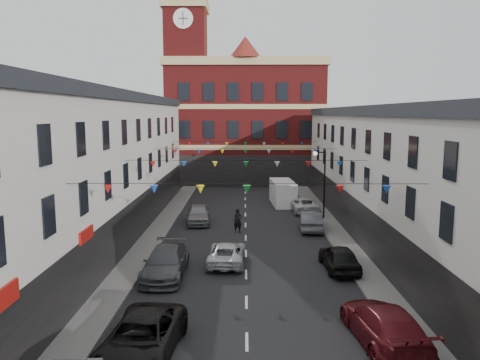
{
  "coord_description": "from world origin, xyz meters",
  "views": [
    {
      "loc": [
        -0.11,
        -25.84,
        9.2
      ],
      "look_at": [
        -0.43,
        8.45,
        4.29
      ],
      "focal_mm": 35.0,
      "sensor_mm": 36.0,
      "label": 1
    }
  ],
  "objects_px": {
    "car_left_e": "(198,214)",
    "white_van": "(283,193)",
    "car_left_d": "(165,263)",
    "pedestrian": "(238,221)",
    "car_right_f": "(304,204)",
    "car_left_c": "(141,338)",
    "street_lamp": "(322,175)",
    "car_right_d": "(339,258)",
    "moving_car": "(227,253)",
    "car_right_c": "(384,325)",
    "car_right_e": "(311,220)"
  },
  "relations": [
    {
      "from": "car_left_e",
      "to": "white_van",
      "type": "relative_size",
      "value": 0.86
    },
    {
      "from": "car_left_d",
      "to": "pedestrian",
      "type": "height_order",
      "value": "pedestrian"
    },
    {
      "from": "car_left_e",
      "to": "car_right_f",
      "type": "relative_size",
      "value": 0.92
    },
    {
      "from": "car_left_c",
      "to": "pedestrian",
      "type": "distance_m",
      "value": 19.07
    },
    {
      "from": "car_left_c",
      "to": "street_lamp",
      "type": "bearing_deg",
      "value": 70.53
    },
    {
      "from": "street_lamp",
      "to": "car_right_d",
      "type": "relative_size",
      "value": 1.35
    },
    {
      "from": "moving_car",
      "to": "white_van",
      "type": "relative_size",
      "value": 0.87
    },
    {
      "from": "car_left_c",
      "to": "car_right_f",
      "type": "bearing_deg",
      "value": 75.32
    },
    {
      "from": "car_right_d",
      "to": "white_van",
      "type": "distance_m",
      "value": 20.19
    },
    {
      "from": "moving_car",
      "to": "car_left_c",
      "type": "bearing_deg",
      "value": 77.87
    },
    {
      "from": "car_right_c",
      "to": "car_right_d",
      "type": "relative_size",
      "value": 1.26
    },
    {
      "from": "street_lamp",
      "to": "moving_car",
      "type": "distance_m",
      "value": 14.64
    },
    {
      "from": "white_van",
      "to": "moving_car",
      "type": "bearing_deg",
      "value": -108.67
    },
    {
      "from": "car_right_f",
      "to": "pedestrian",
      "type": "xyz_separation_m",
      "value": [
        -6.1,
        -7.89,
        0.24
      ]
    },
    {
      "from": "car_right_f",
      "to": "street_lamp",
      "type": "bearing_deg",
      "value": 104.92
    },
    {
      "from": "street_lamp",
      "to": "pedestrian",
      "type": "bearing_deg",
      "value": -147.89
    },
    {
      "from": "car_left_c",
      "to": "car_right_f",
      "type": "height_order",
      "value": "car_left_c"
    },
    {
      "from": "car_left_e",
      "to": "car_right_f",
      "type": "distance_m",
      "value": 10.59
    },
    {
      "from": "street_lamp",
      "to": "car_left_d",
      "type": "bearing_deg",
      "value": -127.8
    },
    {
      "from": "car_right_f",
      "to": "moving_car",
      "type": "relative_size",
      "value": 1.07
    },
    {
      "from": "car_left_c",
      "to": "car_right_e",
      "type": "xyz_separation_m",
      "value": [
        9.19,
        19.72,
        -0.0
      ]
    },
    {
      "from": "street_lamp",
      "to": "car_right_e",
      "type": "bearing_deg",
      "value": -111.03
    },
    {
      "from": "car_left_c",
      "to": "pedestrian",
      "type": "bearing_deg",
      "value": 84.68
    },
    {
      "from": "white_van",
      "to": "car_right_d",
      "type": "bearing_deg",
      "value": -89.07
    },
    {
      "from": "car_right_c",
      "to": "pedestrian",
      "type": "bearing_deg",
      "value": -76.69
    },
    {
      "from": "car_right_e",
      "to": "car_right_f",
      "type": "relative_size",
      "value": 0.93
    },
    {
      "from": "car_left_c",
      "to": "car_left_e",
      "type": "height_order",
      "value": "car_left_e"
    },
    {
      "from": "street_lamp",
      "to": "pedestrian",
      "type": "distance_m",
      "value": 8.95
    },
    {
      "from": "car_right_f",
      "to": "pedestrian",
      "type": "bearing_deg",
      "value": 50.02
    },
    {
      "from": "car_left_e",
      "to": "car_right_d",
      "type": "bearing_deg",
      "value": -55.86
    },
    {
      "from": "car_left_e",
      "to": "moving_car",
      "type": "bearing_deg",
      "value": -79.89
    },
    {
      "from": "car_right_d",
      "to": "pedestrian",
      "type": "xyz_separation_m",
      "value": [
        -6.1,
        8.68,
        0.18
      ]
    },
    {
      "from": "car_right_f",
      "to": "white_van",
      "type": "bearing_deg",
      "value": -66.57
    },
    {
      "from": "car_right_c",
      "to": "moving_car",
      "type": "bearing_deg",
      "value": -62.36
    },
    {
      "from": "pedestrian",
      "to": "car_left_e",
      "type": "bearing_deg",
      "value": 120.37
    },
    {
      "from": "street_lamp",
      "to": "white_van",
      "type": "height_order",
      "value": "street_lamp"
    },
    {
      "from": "street_lamp",
      "to": "white_van",
      "type": "relative_size",
      "value": 1.11
    },
    {
      "from": "street_lamp",
      "to": "car_left_e",
      "type": "bearing_deg",
      "value": -172.79
    },
    {
      "from": "street_lamp",
      "to": "moving_car",
      "type": "xyz_separation_m",
      "value": [
        -7.74,
        -11.99,
        -3.25
      ]
    },
    {
      "from": "car_left_d",
      "to": "car_right_f",
      "type": "relative_size",
      "value": 1.1
    },
    {
      "from": "car_right_e",
      "to": "car_right_d",
      "type": "bearing_deg",
      "value": 96.99
    },
    {
      "from": "car_left_e",
      "to": "white_van",
      "type": "height_order",
      "value": "white_van"
    },
    {
      "from": "car_right_d",
      "to": "pedestrian",
      "type": "relative_size",
      "value": 2.36
    },
    {
      "from": "street_lamp",
      "to": "car_right_c",
      "type": "relative_size",
      "value": 1.07
    },
    {
      "from": "car_right_d",
      "to": "car_right_c",
      "type": "bearing_deg",
      "value": 87.19
    },
    {
      "from": "car_left_c",
      "to": "car_right_e",
      "type": "relative_size",
      "value": 1.19
    },
    {
      "from": "car_right_f",
      "to": "car_left_e",
      "type": "bearing_deg",
      "value": 24.29
    },
    {
      "from": "car_left_e",
      "to": "pedestrian",
      "type": "xyz_separation_m",
      "value": [
        3.37,
        -3.16,
        0.15
      ]
    },
    {
      "from": "car_right_d",
      "to": "street_lamp",
      "type": "bearing_deg",
      "value": -97.37
    },
    {
      "from": "car_left_e",
      "to": "car_right_f",
      "type": "bearing_deg",
      "value": 22.03
    }
  ]
}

